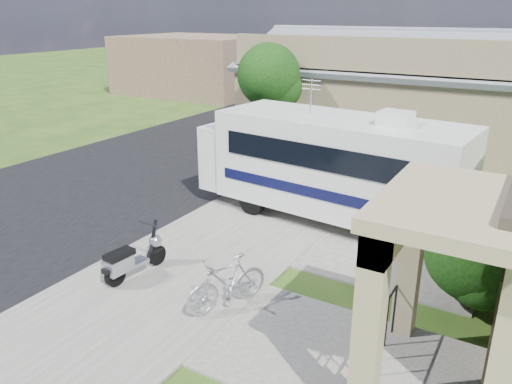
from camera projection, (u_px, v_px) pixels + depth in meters
The scene contains 18 objects.
ground at pixel (217, 285), 10.94m from camera, with size 120.00×120.00×0.00m, color #234312.
street_slab at pixel (208, 143), 22.62m from camera, with size 9.00×80.00×0.02m, color black.
sidewalk_slab at pixel (343, 164), 19.49m from camera, with size 4.00×80.00×0.06m, color #5E5C55.
driveway_slab at pixel (355, 226), 13.85m from camera, with size 7.00×6.00×0.05m, color #5E5C55.
walk_slab at pixel (326, 355), 8.69m from camera, with size 4.00×3.00×0.05m, color #5E5C55.
warehouse at pixel (401, 101), 21.55m from camera, with size 12.50×8.40×5.04m.
distant_bldg_far at pixel (198, 65), 36.19m from camera, with size 10.00×8.00×4.00m, color brown.
distant_bldg_near at pixel (296, 59), 45.07m from camera, with size 8.00×7.00×3.20m, color brown.
street_tree_a at pixel (272, 79), 18.92m from camera, with size 2.44×2.40×4.58m.
street_tree_b at pixel (361, 56), 26.95m from camera, with size 2.44×2.40×4.73m.
street_tree_c at pixel (405, 50), 34.32m from camera, with size 2.44×2.40×4.42m.
motorhome at pixel (330, 163), 13.88m from camera, with size 7.80×3.09×3.90m.
shrub at pixel (481, 248), 9.62m from camera, with size 2.15×2.05×2.64m.
scooter at pixel (132, 259), 11.02m from camera, with size 0.61×1.72×1.13m.
bicycle at pixel (227, 285), 9.88m from camera, with size 0.51×1.81×1.09m, color #A1A1A8.
pickup_truck at pixel (268, 122), 23.46m from camera, with size 2.46×5.34×1.48m, color silver.
van at pixel (315, 94), 29.97m from camera, with size 2.65×6.53×1.89m, color silver.
garden_hose at pixel (379, 342), 8.91m from camera, with size 0.40×0.40×0.18m, color #156B28.
Camera 1 is at (5.62, -7.81, 5.66)m, focal length 35.00 mm.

